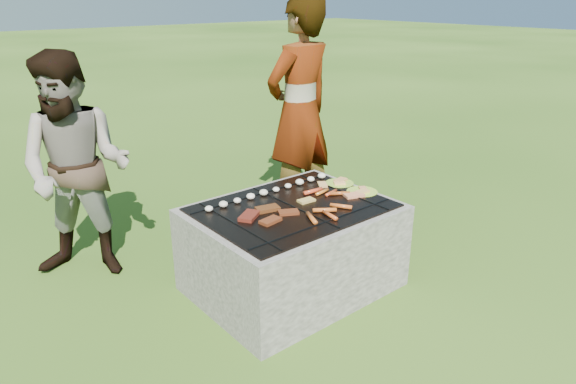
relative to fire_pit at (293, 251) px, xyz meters
name	(u,v)px	position (x,y,z in m)	size (l,w,h in m)	color
lawn	(292,286)	(0.00, 0.00, -0.28)	(60.00, 60.00, 0.00)	#274A12
fire_pit	(293,251)	(0.00, 0.00, 0.00)	(1.30, 1.00, 0.62)	#A19A8F
mushrooms	(272,190)	(0.05, 0.28, 0.35)	(1.06, 0.06, 0.04)	#EFE3CB
pork_slabs	(266,214)	(-0.23, -0.01, 0.34)	(0.40, 0.27, 0.02)	maroon
sausages	(326,203)	(0.19, -0.12, 0.34)	(0.55, 0.47, 0.03)	#EF4327
bread_on_grate	(333,194)	(0.35, -0.02, 0.34)	(0.46, 0.42, 0.02)	tan
plate_far	(340,183)	(0.56, 0.12, 0.33)	(0.23, 0.23, 0.03)	gold
plate_near	(362,192)	(0.56, -0.11, 0.33)	(0.26, 0.26, 0.03)	yellow
cook	(300,112)	(0.85, 0.92, 0.69)	(0.71, 0.47, 1.95)	gray
bystander	(77,169)	(-1.01, 1.11, 0.52)	(0.78, 0.61, 1.60)	gray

